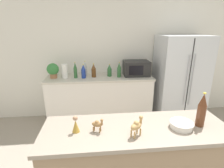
{
  "coord_description": "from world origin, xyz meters",
  "views": [
    {
      "loc": [
        -0.34,
        -0.8,
        1.83
      ],
      "look_at": [
        -0.12,
        1.45,
        1.09
      ],
      "focal_mm": 28.0,
      "sensor_mm": 36.0,
      "label": 1
    }
  ],
  "objects_px": {
    "potted_plant": "(53,70)",
    "fruit_bowl": "(181,124)",
    "wine_bottle": "(202,110)",
    "back_bottle_2": "(109,71)",
    "camel_figurine_second": "(137,125)",
    "camel_figurine": "(97,124)",
    "back_bottle_5": "(119,70)",
    "microwave": "(136,68)",
    "back_bottle_3": "(94,71)",
    "paper_towel_roll": "(65,71)",
    "back_bottle_4": "(75,70)",
    "back_bottle_0": "(85,69)",
    "refrigerator": "(179,80)",
    "back_bottle_1": "(83,71)",
    "wise_man_figurine_crimson": "(76,125)"
  },
  "relations": [
    {
      "from": "camel_figurine_second",
      "to": "back_bottle_3",
      "type": "bearing_deg",
      "value": 99.82
    },
    {
      "from": "back_bottle_2",
      "to": "fruit_bowl",
      "type": "relative_size",
      "value": 1.13
    },
    {
      "from": "microwave",
      "to": "back_bottle_3",
      "type": "xyz_separation_m",
      "value": [
        -0.82,
        -0.04,
        -0.02
      ]
    },
    {
      "from": "back_bottle_0",
      "to": "refrigerator",
      "type": "bearing_deg",
      "value": -3.98
    },
    {
      "from": "back_bottle_1",
      "to": "camel_figurine",
      "type": "bearing_deg",
      "value": -83.29
    },
    {
      "from": "wine_bottle",
      "to": "back_bottle_2",
      "type": "bearing_deg",
      "value": 108.73
    },
    {
      "from": "back_bottle_2",
      "to": "back_bottle_5",
      "type": "xyz_separation_m",
      "value": [
        0.17,
        -0.08,
        0.02
      ]
    },
    {
      "from": "microwave",
      "to": "back_bottle_1",
      "type": "distance_m",
      "value": 1.01
    },
    {
      "from": "camel_figurine",
      "to": "wise_man_figurine_crimson",
      "type": "height_order",
      "value": "wise_man_figurine_crimson"
    },
    {
      "from": "back_bottle_5",
      "to": "camel_figurine",
      "type": "xyz_separation_m",
      "value": [
        -0.44,
        -1.83,
        -0.01
      ]
    },
    {
      "from": "potted_plant",
      "to": "back_bottle_4",
      "type": "relative_size",
      "value": 0.93
    },
    {
      "from": "potted_plant",
      "to": "fruit_bowl",
      "type": "relative_size",
      "value": 1.33
    },
    {
      "from": "back_bottle_0",
      "to": "wine_bottle",
      "type": "height_order",
      "value": "wine_bottle"
    },
    {
      "from": "potted_plant",
      "to": "back_bottle_5",
      "type": "height_order",
      "value": "back_bottle_5"
    },
    {
      "from": "refrigerator",
      "to": "potted_plant",
      "type": "bearing_deg",
      "value": 179.05
    },
    {
      "from": "back_bottle_0",
      "to": "fruit_bowl",
      "type": "relative_size",
      "value": 1.4
    },
    {
      "from": "back_bottle_2",
      "to": "back_bottle_4",
      "type": "bearing_deg",
      "value": -175.01
    },
    {
      "from": "paper_towel_roll",
      "to": "back_bottle_5",
      "type": "distance_m",
      "value": 1.0
    },
    {
      "from": "potted_plant",
      "to": "back_bottle_2",
      "type": "xyz_separation_m",
      "value": [
        1.03,
        0.02,
        -0.04
      ]
    },
    {
      "from": "potted_plant",
      "to": "fruit_bowl",
      "type": "height_order",
      "value": "potted_plant"
    },
    {
      "from": "wine_bottle",
      "to": "camel_figurine",
      "type": "relative_size",
      "value": 2.49
    },
    {
      "from": "potted_plant",
      "to": "camel_figurine",
      "type": "bearing_deg",
      "value": -67.97
    },
    {
      "from": "back_bottle_3",
      "to": "back_bottle_5",
      "type": "relative_size",
      "value": 0.91
    },
    {
      "from": "camel_figurine",
      "to": "wise_man_figurine_crimson",
      "type": "bearing_deg",
      "value": 174.62
    },
    {
      "from": "camel_figurine_second",
      "to": "back_bottle_5",
      "type": "bearing_deg",
      "value": 86.2
    },
    {
      "from": "paper_towel_roll",
      "to": "camel_figurine_second",
      "type": "height_order",
      "value": "paper_towel_roll"
    },
    {
      "from": "microwave",
      "to": "back_bottle_4",
      "type": "bearing_deg",
      "value": -176.17
    },
    {
      "from": "back_bottle_0",
      "to": "camel_figurine",
      "type": "relative_size",
      "value": 2.27
    },
    {
      "from": "fruit_bowl",
      "to": "back_bottle_4",
      "type": "bearing_deg",
      "value": 120.31
    },
    {
      "from": "paper_towel_roll",
      "to": "back_bottle_3",
      "type": "xyz_separation_m",
      "value": [
        0.52,
        0.01,
        -0.01
      ]
    },
    {
      "from": "refrigerator",
      "to": "wine_bottle",
      "type": "relative_size",
      "value": 5.35
    },
    {
      "from": "potted_plant",
      "to": "camel_figurine_second",
      "type": "relative_size",
      "value": 1.65
    },
    {
      "from": "back_bottle_4",
      "to": "back_bottle_1",
      "type": "bearing_deg",
      "value": -7.2
    },
    {
      "from": "paper_towel_roll",
      "to": "fruit_bowl",
      "type": "bearing_deg",
      "value": -55.74
    },
    {
      "from": "back_bottle_1",
      "to": "back_bottle_3",
      "type": "height_order",
      "value": "back_bottle_1"
    },
    {
      "from": "microwave",
      "to": "back_bottle_5",
      "type": "relative_size",
      "value": 1.72
    },
    {
      "from": "wine_bottle",
      "to": "camel_figurine_second",
      "type": "distance_m",
      "value": 0.61
    },
    {
      "from": "back_bottle_2",
      "to": "camel_figurine",
      "type": "distance_m",
      "value": 1.93
    },
    {
      "from": "paper_towel_roll",
      "to": "back_bottle_3",
      "type": "bearing_deg",
      "value": 1.2
    },
    {
      "from": "potted_plant",
      "to": "fruit_bowl",
      "type": "xyz_separation_m",
      "value": [
        1.5,
        -1.91,
        -0.06
      ]
    },
    {
      "from": "back_bottle_4",
      "to": "back_bottle_5",
      "type": "distance_m",
      "value": 0.8
    },
    {
      "from": "paper_towel_roll",
      "to": "fruit_bowl",
      "type": "distance_m",
      "value": 2.29
    },
    {
      "from": "back_bottle_1",
      "to": "camel_figurine_second",
      "type": "relative_size",
      "value": 1.57
    },
    {
      "from": "fruit_bowl",
      "to": "camel_figurine",
      "type": "relative_size",
      "value": 1.62
    },
    {
      "from": "microwave",
      "to": "camel_figurine",
      "type": "distance_m",
      "value": 2.09
    },
    {
      "from": "back_bottle_5",
      "to": "paper_towel_roll",
      "type": "bearing_deg",
      "value": 177.48
    },
    {
      "from": "camel_figurine",
      "to": "camel_figurine_second",
      "type": "relative_size",
      "value": 0.77
    },
    {
      "from": "potted_plant",
      "to": "camel_figurine_second",
      "type": "xyz_separation_m",
      "value": [
        1.08,
        -1.98,
        -0.0
      ]
    },
    {
      "from": "camel_figurine_second",
      "to": "camel_figurine",
      "type": "bearing_deg",
      "value": 163.85
    },
    {
      "from": "back_bottle_5",
      "to": "fruit_bowl",
      "type": "distance_m",
      "value": 1.87
    }
  ]
}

